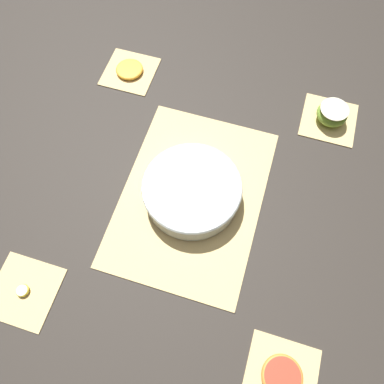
# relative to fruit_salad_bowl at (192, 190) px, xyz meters

# --- Properties ---
(ground_plane) EXTENTS (6.00, 6.00, 0.00)m
(ground_plane) POSITION_rel_fruit_salad_bowl_xyz_m (-0.00, 0.00, -0.04)
(ground_plane) COLOR #2D2823
(bamboo_mat_center) EXTENTS (0.49, 0.35, 0.01)m
(bamboo_mat_center) POSITION_rel_fruit_salad_bowl_xyz_m (-0.00, 0.00, -0.04)
(bamboo_mat_center) COLOR #D6B775
(bamboo_mat_center) RESTS_ON ground_plane
(coaster_mat_near_left) EXTENTS (0.15, 0.15, 0.01)m
(coaster_mat_near_left) POSITION_rel_fruit_salad_bowl_xyz_m (-0.34, -0.30, -0.04)
(coaster_mat_near_left) COLOR #D6B775
(coaster_mat_near_left) RESTS_ON ground_plane
(coaster_mat_near_right) EXTENTS (0.15, 0.15, 0.01)m
(coaster_mat_near_right) POSITION_rel_fruit_salad_bowl_xyz_m (0.34, -0.30, -0.04)
(coaster_mat_near_right) COLOR #D6B775
(coaster_mat_near_right) RESTS_ON ground_plane
(coaster_mat_far_left) EXTENTS (0.15, 0.15, 0.01)m
(coaster_mat_far_left) POSITION_rel_fruit_salad_bowl_xyz_m (-0.34, 0.30, -0.04)
(coaster_mat_far_left) COLOR #D6B775
(coaster_mat_far_left) RESTS_ON ground_plane
(coaster_mat_far_right) EXTENTS (0.15, 0.15, 0.01)m
(coaster_mat_far_right) POSITION_rel_fruit_salad_bowl_xyz_m (0.34, 0.30, -0.04)
(coaster_mat_far_right) COLOR #D6B775
(coaster_mat_far_right) RESTS_ON ground_plane
(fruit_salad_bowl) EXTENTS (0.25, 0.25, 0.06)m
(fruit_salad_bowl) POSITION_rel_fruit_salad_bowl_xyz_m (0.00, 0.00, 0.00)
(fruit_salad_bowl) COLOR silver
(fruit_salad_bowl) RESTS_ON bamboo_mat_center
(apple_half) EXTENTS (0.08, 0.08, 0.05)m
(apple_half) POSITION_rel_fruit_salad_bowl_xyz_m (-0.34, 0.30, -0.01)
(apple_half) COLOR #7FAD38
(apple_half) RESTS_ON coaster_mat_far_left
(orange_slice_whole) EXTENTS (0.08, 0.08, 0.01)m
(orange_slice_whole) POSITION_rel_fruit_salad_bowl_xyz_m (-0.34, -0.30, -0.03)
(orange_slice_whole) COLOR orange
(orange_slice_whole) RESTS_ON coaster_mat_near_left
(banana_coin_single) EXTENTS (0.03, 0.03, 0.01)m
(banana_coin_single) POSITION_rel_fruit_salad_bowl_xyz_m (0.34, -0.30, -0.03)
(banana_coin_single) COLOR #F7EFC6
(banana_coin_single) RESTS_ON coaster_mat_near_right
(grapefruit_slice) EXTENTS (0.09, 0.09, 0.01)m
(grapefruit_slice) POSITION_rel_fruit_salad_bowl_xyz_m (0.34, 0.30, -0.03)
(grapefruit_slice) COLOR red
(grapefruit_slice) RESTS_ON coaster_mat_far_right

